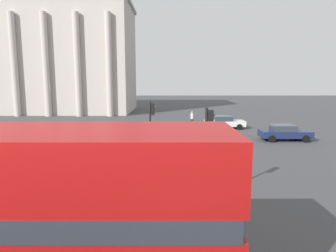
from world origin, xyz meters
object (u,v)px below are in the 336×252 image
object	(u,v)px
plaza_building_left	(64,58)
traffic_light_mid	(152,124)
pedestrian_white	(192,118)
car_white	(224,122)
pedestrian_yellow	(191,176)
traffic_light_near	(208,141)
car_navy	(285,132)

from	to	relation	value
plaza_building_left	traffic_light_mid	size ratio (longest dim) A/B	5.94
plaza_building_left	pedestrian_white	size ratio (longest dim) A/B	13.63
car_white	pedestrian_white	distance (m)	3.73
car_white	pedestrian_white	size ratio (longest dim) A/B	2.52
car_white	pedestrian_white	xyz separation A→B (m)	(-3.29, 1.74, 0.26)
traffic_light_mid	pedestrian_white	distance (m)	15.91
traffic_light_mid	pedestrian_yellow	xyz separation A→B (m)	(2.03, -5.29, -1.54)
plaza_building_left	car_white	size ratio (longest dim) A/B	5.41
plaza_building_left	car_white	distance (m)	30.64
traffic_light_near	traffic_light_mid	distance (m)	6.32
car_navy	pedestrian_yellow	world-z (taller)	pedestrian_yellow
traffic_light_mid	pedestrian_white	bearing A→B (deg)	76.46
traffic_light_mid	car_white	world-z (taller)	traffic_light_mid
plaza_building_left	traffic_light_mid	world-z (taller)	plaza_building_left
traffic_light_near	car_navy	distance (m)	15.52
pedestrian_white	traffic_light_near	bearing A→B (deg)	12.93
car_navy	pedestrian_yellow	size ratio (longest dim) A/B	2.52
plaza_building_left	pedestrian_white	bearing A→B (deg)	-40.16
traffic_light_near	car_white	world-z (taller)	traffic_light_near
pedestrian_yellow	plaza_building_left	bearing A→B (deg)	65.75
plaza_building_left	car_navy	xyz separation A→B (m)	(27.08, -24.88, -8.02)
car_white	car_navy	world-z (taller)	same
pedestrian_yellow	traffic_light_mid	bearing A→B (deg)	60.87
car_navy	pedestrian_white	world-z (taller)	pedestrian_white
car_white	car_navy	size ratio (longest dim) A/B	1.00
traffic_light_near	pedestrian_yellow	distance (m)	1.81
car_white	car_navy	xyz separation A→B (m)	(3.98, -6.42, 0.00)
car_navy	pedestrian_white	distance (m)	10.92
plaza_building_left	car_white	xyz separation A→B (m)	(23.11, -18.46, -8.02)
car_navy	plaza_building_left	bearing A→B (deg)	99.19
plaza_building_left	pedestrian_yellow	bearing A→B (deg)	-64.12
traffic_light_near	pedestrian_white	distance (m)	21.22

